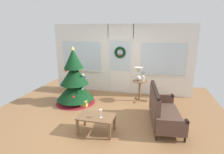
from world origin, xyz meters
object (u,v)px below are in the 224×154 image
Objects in this scene: table_lamp at (139,72)px; gift_box at (84,103)px; flower_vase at (143,78)px; christmas_tree at (75,82)px; settee_sofa at (162,110)px; wine_glass at (101,112)px; side_table at (140,87)px; coffee_table at (96,118)px.

table_lamp is 2.04m from gift_box.
table_lamp reaches higher than gift_box.
flower_vase is at bearing -32.01° from table_lamp.
settee_sofa is (2.72, -0.77, -0.32)m from christmas_tree.
wine_glass is (-0.78, -2.15, -0.27)m from flower_vase.
flower_vase reaches higher than wine_glass.
side_table is 2.32m from coffee_table.
table_lamp reaches higher than coffee_table.
side_table reaches higher than coffee_table.
settee_sofa is 8.21× the size of gift_box.
table_lamp is at bearing 71.21° from coffee_table.
table_lamp is 1.26× the size of flower_vase.
settee_sofa is 2.35× the size of side_table.
settee_sofa is at bearing -64.24° from side_table.
christmas_tree is 0.76m from gift_box.
wine_glass is at bearing -149.28° from settee_sofa.
table_lamp reaches higher than flower_vase.
gift_box is (-1.65, -0.87, -0.40)m from side_table.
christmas_tree is 2.20× the size of coffee_table.
table_lamp is (-0.74, 1.44, 0.62)m from settee_sofa.
christmas_tree is 9.53× the size of wine_glass.
coffee_table reaches higher than gift_box.
side_table is 3.49× the size of gift_box.
gift_box is (-1.59, -0.91, -0.90)m from table_lamp.
flower_vase is 1.79× the size of wine_glass.
table_lamp is at bearing 18.67° from christmas_tree.
flower_vase is (0.10, -0.06, 0.32)m from side_table.
side_table is (-0.68, 1.40, 0.13)m from settee_sofa.
side_table is at bearing 149.04° from flower_vase.
wine_glass is (-0.62, -2.25, -0.44)m from table_lamp.
settee_sofa is at bearing -66.75° from flower_vase.
gift_box is at bearing -152.23° from side_table.
settee_sofa is 1.73m from table_lamp.
wine_glass is 0.95× the size of gift_box.
flower_vase is 1.71× the size of gift_box.
wine_glass is (-0.68, -2.21, 0.05)m from side_table.
coffee_table is (-0.91, -2.10, -0.48)m from flower_vase.
table_lamp is at bearing 74.53° from wine_glass.
gift_box is at bearing -150.24° from table_lamp.
gift_box is at bearing 167.12° from settee_sofa.
flower_vase is (-0.58, 1.34, 0.45)m from settee_sofa.
side_table is (2.05, 0.63, -0.19)m from christmas_tree.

